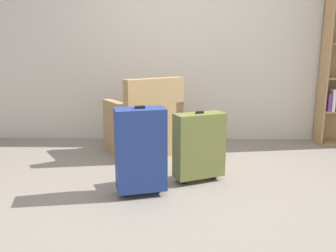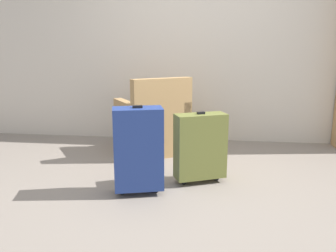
{
  "view_description": "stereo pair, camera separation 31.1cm",
  "coord_description": "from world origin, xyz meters",
  "px_view_note": "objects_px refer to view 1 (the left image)",
  "views": [
    {
      "loc": [
        -0.07,
        -2.86,
        1.24
      ],
      "look_at": [
        -0.13,
        0.18,
        0.55
      ],
      "focal_mm": 37.69,
      "sensor_mm": 36.0,
      "label": 1
    },
    {
      "loc": [
        0.24,
        -2.84,
        1.24
      ],
      "look_at": [
        -0.13,
        0.18,
        0.55
      ],
      "focal_mm": 37.69,
      "sensor_mm": 36.0,
      "label": 2
    }
  ],
  "objects_px": {
    "armchair": "(144,126)",
    "suitcase_olive": "(199,145)",
    "suitcase_navy_blue": "(141,150)",
    "mug": "(186,146)"
  },
  "relations": [
    {
      "from": "armchair",
      "to": "suitcase_olive",
      "type": "distance_m",
      "value": 1.08
    },
    {
      "from": "armchair",
      "to": "suitcase_navy_blue",
      "type": "bearing_deg",
      "value": -86.35
    },
    {
      "from": "mug",
      "to": "suitcase_navy_blue",
      "type": "bearing_deg",
      "value": -107.8
    },
    {
      "from": "mug",
      "to": "suitcase_navy_blue",
      "type": "height_order",
      "value": "suitcase_navy_blue"
    },
    {
      "from": "armchair",
      "to": "suitcase_olive",
      "type": "xyz_separation_m",
      "value": [
        0.59,
        -0.91,
        0.03
      ]
    },
    {
      "from": "suitcase_olive",
      "to": "suitcase_navy_blue",
      "type": "bearing_deg",
      "value": -148.05
    },
    {
      "from": "suitcase_navy_blue",
      "to": "mug",
      "type": "bearing_deg",
      "value": 72.2
    },
    {
      "from": "mug",
      "to": "suitcase_olive",
      "type": "bearing_deg",
      "value": -85.3
    },
    {
      "from": "mug",
      "to": "suitcase_olive",
      "type": "distance_m",
      "value": 1.06
    },
    {
      "from": "suitcase_navy_blue",
      "to": "suitcase_olive",
      "type": "height_order",
      "value": "suitcase_navy_blue"
    }
  ]
}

